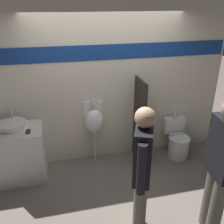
{
  "coord_description": "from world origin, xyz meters",
  "views": [
    {
      "loc": [
        -0.83,
        -3.3,
        2.66
      ],
      "look_at": [
        0.0,
        0.17,
        1.05
      ],
      "focal_mm": 40.0,
      "sensor_mm": 36.0,
      "label": 1
    }
  ],
  "objects_px": {
    "urinal_near_counter": "(94,121)",
    "toilet": "(177,141)",
    "sink_basin": "(12,125)",
    "person_in_vest": "(221,165)",
    "person_with_lanyard": "(142,169)",
    "cell_phone": "(28,132)"
  },
  "relations": [
    {
      "from": "urinal_near_counter",
      "to": "toilet",
      "type": "xyz_separation_m",
      "value": [
        1.5,
        -0.18,
        -0.49
      ]
    },
    {
      "from": "sink_basin",
      "to": "person_in_vest",
      "type": "height_order",
      "value": "person_in_vest"
    },
    {
      "from": "urinal_near_counter",
      "to": "sink_basin",
      "type": "bearing_deg",
      "value": -174.56
    },
    {
      "from": "sink_basin",
      "to": "toilet",
      "type": "distance_m",
      "value": 2.85
    },
    {
      "from": "urinal_near_counter",
      "to": "person_with_lanyard",
      "type": "distance_m",
      "value": 1.64
    },
    {
      "from": "toilet",
      "to": "person_with_lanyard",
      "type": "height_order",
      "value": "person_with_lanyard"
    },
    {
      "from": "sink_basin",
      "to": "cell_phone",
      "type": "xyz_separation_m",
      "value": [
        0.24,
        -0.18,
        -0.05
      ]
    },
    {
      "from": "person_with_lanyard",
      "to": "sink_basin",
      "type": "bearing_deg",
      "value": 69.22
    },
    {
      "from": "sink_basin",
      "to": "toilet",
      "type": "xyz_separation_m",
      "value": [
        2.78,
        -0.06,
        -0.63
      ]
    },
    {
      "from": "person_with_lanyard",
      "to": "urinal_near_counter",
      "type": "bearing_deg",
      "value": 32.52
    },
    {
      "from": "toilet",
      "to": "person_with_lanyard",
      "type": "relative_size",
      "value": 0.49
    },
    {
      "from": "sink_basin",
      "to": "cell_phone",
      "type": "distance_m",
      "value": 0.3
    },
    {
      "from": "toilet",
      "to": "person_in_vest",
      "type": "distance_m",
      "value": 1.79
    },
    {
      "from": "urinal_near_counter",
      "to": "person_with_lanyard",
      "type": "relative_size",
      "value": 0.69
    },
    {
      "from": "sink_basin",
      "to": "urinal_near_counter",
      "type": "distance_m",
      "value": 1.3
    },
    {
      "from": "sink_basin",
      "to": "urinal_near_counter",
      "type": "xyz_separation_m",
      "value": [
        1.28,
        0.12,
        -0.14
      ]
    },
    {
      "from": "sink_basin",
      "to": "toilet",
      "type": "height_order",
      "value": "sink_basin"
    },
    {
      "from": "cell_phone",
      "to": "sink_basin",
      "type": "bearing_deg",
      "value": 142.81
    },
    {
      "from": "cell_phone",
      "to": "urinal_near_counter",
      "type": "relative_size",
      "value": 0.12
    },
    {
      "from": "urinal_near_counter",
      "to": "person_in_vest",
      "type": "distance_m",
      "value": 2.13
    },
    {
      "from": "person_with_lanyard",
      "to": "person_in_vest",
      "type": "bearing_deg",
      "value": -79.06
    },
    {
      "from": "sink_basin",
      "to": "toilet",
      "type": "relative_size",
      "value": 0.5
    }
  ]
}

